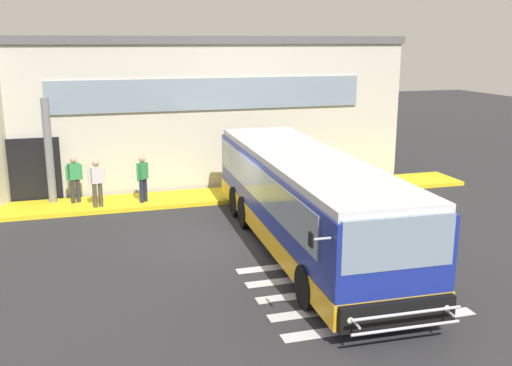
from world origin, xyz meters
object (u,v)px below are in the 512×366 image
Objects in this scene: passenger_near_column at (74,176)px; passenger_by_doorway at (97,181)px; safety_bollard_yellow at (236,193)px; entry_support_column at (49,151)px; bus_main_foreground at (305,203)px; passenger_at_curb_edge at (143,177)px.

passenger_near_column is 1.13m from passenger_by_doorway.
entry_support_column is at bearing 164.12° from safety_bollard_yellow.
bus_main_foreground is 6.87× the size of passenger_near_column.
bus_main_foreground reaches higher than passenger_by_doorway.
safety_bollard_yellow is at bearing -7.85° from passenger_by_doorway.
bus_main_foreground is 12.78× the size of safety_bollard_yellow.
passenger_at_curb_edge is (2.34, -0.63, -0.03)m from passenger_near_column.
entry_support_column is at bearing 163.47° from passenger_at_curb_edge.
bus_main_foreground is 6.95m from passenger_at_curb_edge.
safety_bollard_yellow is at bearing 98.89° from bus_main_foreground.
bus_main_foreground is at bearing -43.16° from entry_support_column.
entry_support_column reaches higher than safety_bollard_yellow.
safety_bollard_yellow is (5.54, -1.50, -0.66)m from passenger_near_column.
entry_support_column is at bearing 136.84° from bus_main_foreground.
bus_main_foreground is (7.08, -6.64, -0.67)m from entry_support_column.
passenger_at_curb_edge reaches higher than safety_bollard_yellow.
passenger_at_curb_edge is (3.13, -0.93, -0.93)m from entry_support_column.
entry_support_column is 3.40m from passenger_at_curb_edge.
entry_support_column is at bearing 159.02° from passenger_near_column.
bus_main_foreground is 6.87× the size of passenger_at_curb_edge.
passenger_near_column and passenger_at_curb_edge have the same top height.
safety_bollard_yellow is at bearing -15.88° from entry_support_column.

